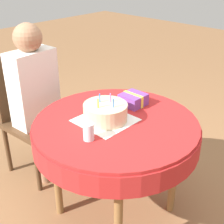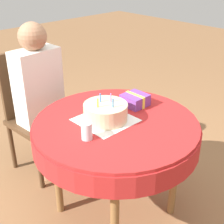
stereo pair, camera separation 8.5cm
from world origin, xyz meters
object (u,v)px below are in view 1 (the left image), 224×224
(person, at_px, (36,90))
(drinking_glass, at_px, (89,132))
(gift_box, at_px, (133,100))
(chair, at_px, (30,111))
(birthday_cake, at_px, (105,112))

(person, height_order, drinking_glass, person)
(drinking_glass, bearing_deg, gift_box, 11.80)
(person, distance_m, gift_box, 0.75)
(chair, height_order, birthday_cake, chair)
(chair, height_order, drinking_glass, chair)
(person, xyz_separation_m, gift_box, (0.30, -0.68, 0.04))
(chair, bearing_deg, gift_box, -72.38)
(drinking_glass, height_order, gift_box, drinking_glass)
(person, height_order, birthday_cake, person)
(birthday_cake, bearing_deg, person, 91.86)
(drinking_glass, distance_m, gift_box, 0.51)
(chair, bearing_deg, birthday_cake, -91.91)
(person, xyz_separation_m, birthday_cake, (0.02, -0.70, 0.06))
(birthday_cake, xyz_separation_m, gift_box, (0.28, 0.02, -0.02))
(birthday_cake, bearing_deg, chair, 92.13)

